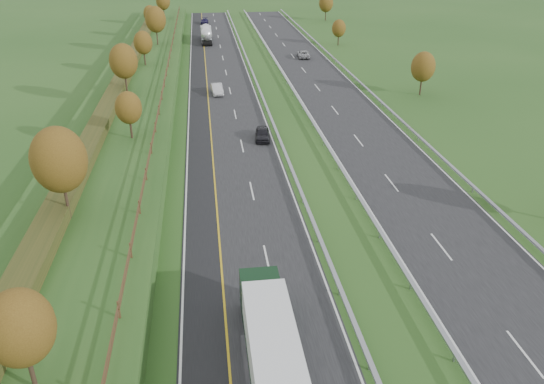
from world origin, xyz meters
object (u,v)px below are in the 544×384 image
(road_tanker, at_px, (206,33))
(car_oncoming, at_px, (303,54))
(car_small_far, at_px, (205,21))
(car_dark_near, at_px, (262,134))
(box_lorry, at_px, (275,370))
(car_silver_mid, at_px, (217,89))

(road_tanker, xyz_separation_m, car_oncoming, (18.67, -19.26, -1.13))
(road_tanker, relative_size, car_small_far, 2.42)
(road_tanker, height_order, car_dark_near, road_tanker)
(box_lorry, relative_size, car_oncoming, 3.27)
(box_lorry, bearing_deg, car_silver_mid, 90.80)
(box_lorry, distance_m, car_small_far, 129.28)
(car_small_far, bearing_deg, road_tanker, -86.75)
(car_small_far, xyz_separation_m, car_oncoming, (18.72, -45.23, 0.02))
(box_lorry, relative_size, road_tanker, 1.45)
(road_tanker, relative_size, car_silver_mid, 2.45)
(road_tanker, height_order, car_oncoming, road_tanker)
(car_small_far, distance_m, car_oncoming, 48.95)
(car_silver_mid, bearing_deg, car_small_far, 86.37)
(road_tanker, distance_m, car_silver_mid, 43.18)
(car_dark_near, bearing_deg, box_lorry, -89.18)
(car_small_far, relative_size, car_oncoming, 0.93)
(car_oncoming, bearing_deg, car_dark_near, 78.55)
(road_tanker, height_order, car_silver_mid, road_tanker)
(box_lorry, distance_m, car_oncoming, 85.77)
(road_tanker, xyz_separation_m, car_small_far, (-0.05, 25.97, -1.15))
(road_tanker, relative_size, car_dark_near, 2.67)
(box_lorry, bearing_deg, car_oncoming, 78.51)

